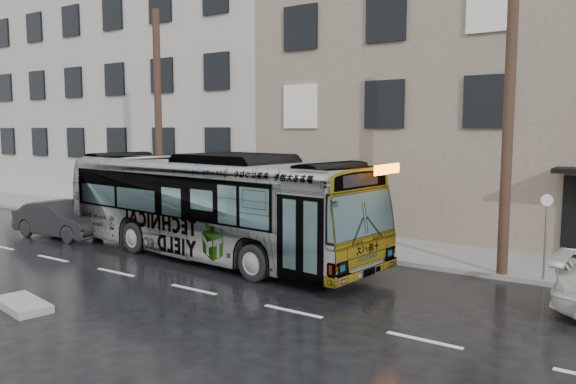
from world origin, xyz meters
The scene contains 10 objects.
ground centered at (0.00, 0.00, 0.00)m, with size 120.00×120.00×0.00m, color black.
sidewalk centered at (0.00, 4.90, 0.07)m, with size 90.00×3.60×0.15m, color gray.
building_taupe centered at (5.00, 12.70, 5.50)m, with size 20.00×12.00×11.00m, color gray.
building_grey centered at (-18.00, 14.20, 8.00)m, with size 26.00×15.00×16.00m, color #ABA9A2.
utility_pole_front centered at (6.50, 3.30, 4.65)m, with size 0.30×0.30×9.00m, color #3E291F.
utility_pole_rear centered at (-7.50, 3.30, 4.65)m, with size 0.30×0.30×9.00m, color #3E291F.
sign_post centered at (7.60, 3.30, 1.35)m, with size 0.06×0.06×2.40m, color slate.
bus centered at (-2.31, 0.69, 1.74)m, with size 2.92×12.49×3.48m, color #B2B2B2.
dark_sedan centered at (-9.40, -0.13, 0.72)m, with size 1.52×4.36×1.44m, color black.
slush_pile centered at (-2.27, -5.96, 0.09)m, with size 1.80×0.80×0.18m, color gray.
Camera 1 is at (10.33, -13.10, 4.25)m, focal length 35.00 mm.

